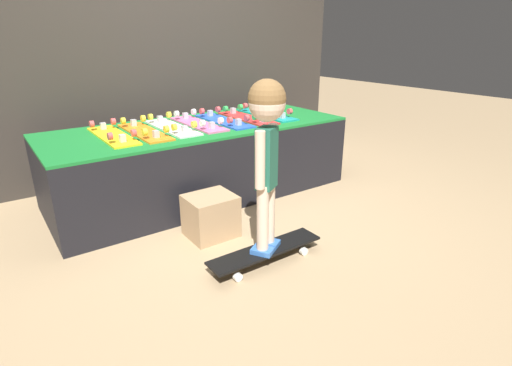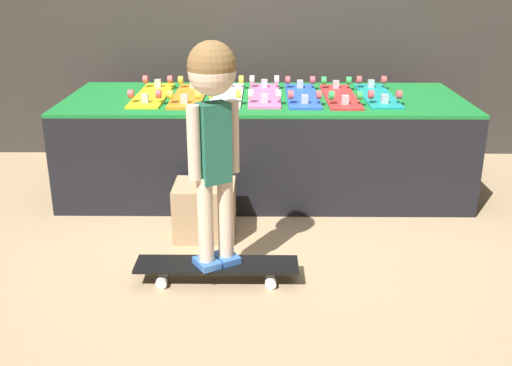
{
  "view_description": "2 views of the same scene",
  "coord_description": "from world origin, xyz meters",
  "px_view_note": "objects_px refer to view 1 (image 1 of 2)",
  "views": [
    {
      "loc": [
        -1.52,
        -2.41,
        1.34
      ],
      "look_at": [
        -0.04,
        -0.32,
        0.38
      ],
      "focal_mm": 28.0,
      "sensor_mm": 36.0,
      "label": 1
    },
    {
      "loc": [
        -0.02,
        -3.18,
        1.41
      ],
      "look_at": [
        -0.04,
        -0.29,
        0.35
      ],
      "focal_mm": 42.0,
      "sensor_mm": 36.0,
      "label": 2
    }
  ],
  "objects_px": {
    "skateboard_yellow_on_rack": "(113,135)",
    "child": "(267,135)",
    "skateboard_pink_on_rack": "(198,123)",
    "skateboard_white_on_rack": "(172,126)",
    "skateboard_on_floor": "(266,251)",
    "skateboard_teal_on_rack": "(266,114)",
    "skateboard_orange_on_rack": "(144,131)",
    "skateboard_blue_on_rack": "(224,120)",
    "storage_box": "(211,216)",
    "skateboard_red_on_rack": "(247,117)"
  },
  "relations": [
    {
      "from": "skateboard_red_on_rack",
      "to": "skateboard_on_floor",
      "type": "height_order",
      "value": "skateboard_red_on_rack"
    },
    {
      "from": "skateboard_pink_on_rack",
      "to": "skateboard_teal_on_rack",
      "type": "bearing_deg",
      "value": -0.62
    },
    {
      "from": "skateboard_yellow_on_rack",
      "to": "child",
      "type": "xyz_separation_m",
      "value": [
        0.49,
        -1.26,
        0.18
      ]
    },
    {
      "from": "skateboard_orange_on_rack",
      "to": "skateboard_on_floor",
      "type": "distance_m",
      "value": 1.38
    },
    {
      "from": "skateboard_orange_on_rack",
      "to": "skateboard_white_on_rack",
      "type": "height_order",
      "value": "same"
    },
    {
      "from": "skateboard_yellow_on_rack",
      "to": "child",
      "type": "distance_m",
      "value": 1.36
    },
    {
      "from": "skateboard_yellow_on_rack",
      "to": "storage_box",
      "type": "distance_m",
      "value": 0.97
    },
    {
      "from": "skateboard_white_on_rack",
      "to": "skateboard_teal_on_rack",
      "type": "height_order",
      "value": "same"
    },
    {
      "from": "skateboard_blue_on_rack",
      "to": "skateboard_on_floor",
      "type": "xyz_separation_m",
      "value": [
        -0.46,
        -1.24,
        -0.56
      ]
    },
    {
      "from": "skateboard_white_on_rack",
      "to": "storage_box",
      "type": "bearing_deg",
      "value": -96.51
    },
    {
      "from": "skateboard_orange_on_rack",
      "to": "child",
      "type": "bearing_deg",
      "value": -78.56
    },
    {
      "from": "skateboard_teal_on_rack",
      "to": "child",
      "type": "bearing_deg",
      "value": -126.76
    },
    {
      "from": "skateboard_yellow_on_rack",
      "to": "child",
      "type": "relative_size",
      "value": 0.7
    },
    {
      "from": "skateboard_orange_on_rack",
      "to": "skateboard_on_floor",
      "type": "height_order",
      "value": "skateboard_orange_on_rack"
    },
    {
      "from": "skateboard_blue_on_rack",
      "to": "skateboard_white_on_rack",
      "type": "bearing_deg",
      "value": 177.5
    },
    {
      "from": "skateboard_orange_on_rack",
      "to": "skateboard_blue_on_rack",
      "type": "height_order",
      "value": "same"
    },
    {
      "from": "skateboard_pink_on_rack",
      "to": "storage_box",
      "type": "relative_size",
      "value": 2.21
    },
    {
      "from": "skateboard_yellow_on_rack",
      "to": "skateboard_on_floor",
      "type": "distance_m",
      "value": 1.46
    },
    {
      "from": "skateboard_red_on_rack",
      "to": "skateboard_orange_on_rack",
      "type": "bearing_deg",
      "value": 179.22
    },
    {
      "from": "skateboard_yellow_on_rack",
      "to": "skateboard_pink_on_rack",
      "type": "xyz_separation_m",
      "value": [
        0.71,
        0.01,
        0.0
      ]
    },
    {
      "from": "skateboard_white_on_rack",
      "to": "skateboard_on_floor",
      "type": "bearing_deg",
      "value": -89.4
    },
    {
      "from": "skateboard_teal_on_rack",
      "to": "skateboard_orange_on_rack",
      "type": "bearing_deg",
      "value": -179.26
    },
    {
      "from": "skateboard_white_on_rack",
      "to": "skateboard_blue_on_rack",
      "type": "xyz_separation_m",
      "value": [
        0.48,
        -0.02,
        0.0
      ]
    },
    {
      "from": "storage_box",
      "to": "child",
      "type": "bearing_deg",
      "value": -78.88
    },
    {
      "from": "skateboard_yellow_on_rack",
      "to": "skateboard_orange_on_rack",
      "type": "distance_m",
      "value": 0.24
    },
    {
      "from": "skateboard_blue_on_rack",
      "to": "storage_box",
      "type": "distance_m",
      "value": 1.04
    },
    {
      "from": "skateboard_yellow_on_rack",
      "to": "skateboard_teal_on_rack",
      "type": "bearing_deg",
      "value": -0.07
    },
    {
      "from": "skateboard_white_on_rack",
      "to": "skateboard_blue_on_rack",
      "type": "height_order",
      "value": "same"
    },
    {
      "from": "skateboard_yellow_on_rack",
      "to": "skateboard_blue_on_rack",
      "type": "distance_m",
      "value": 0.95
    },
    {
      "from": "skateboard_white_on_rack",
      "to": "skateboard_pink_on_rack",
      "type": "relative_size",
      "value": 1.0
    },
    {
      "from": "skateboard_white_on_rack",
      "to": "skateboard_on_floor",
      "type": "distance_m",
      "value": 1.38
    },
    {
      "from": "skateboard_white_on_rack",
      "to": "skateboard_teal_on_rack",
      "type": "bearing_deg",
      "value": -0.42
    },
    {
      "from": "skateboard_blue_on_rack",
      "to": "child",
      "type": "bearing_deg",
      "value": -110.42
    },
    {
      "from": "skateboard_orange_on_rack",
      "to": "skateboard_teal_on_rack",
      "type": "height_order",
      "value": "same"
    },
    {
      "from": "skateboard_orange_on_rack",
      "to": "skateboard_pink_on_rack",
      "type": "distance_m",
      "value": 0.48
    },
    {
      "from": "skateboard_white_on_rack",
      "to": "skateboard_teal_on_rack",
      "type": "relative_size",
      "value": 1.0
    },
    {
      "from": "skateboard_pink_on_rack",
      "to": "storage_box",
      "type": "distance_m",
      "value": 0.95
    },
    {
      "from": "skateboard_blue_on_rack",
      "to": "child",
      "type": "height_order",
      "value": "child"
    },
    {
      "from": "skateboard_pink_on_rack",
      "to": "skateboard_blue_on_rack",
      "type": "xyz_separation_m",
      "value": [
        0.24,
        -0.02,
        0.0
      ]
    },
    {
      "from": "skateboard_red_on_rack",
      "to": "skateboard_teal_on_rack",
      "type": "distance_m",
      "value": 0.24
    },
    {
      "from": "skateboard_orange_on_rack",
      "to": "skateboard_teal_on_rack",
      "type": "distance_m",
      "value": 1.19
    },
    {
      "from": "skateboard_pink_on_rack",
      "to": "skateboard_red_on_rack",
      "type": "height_order",
      "value": "same"
    },
    {
      "from": "skateboard_white_on_rack",
      "to": "skateboard_teal_on_rack",
      "type": "xyz_separation_m",
      "value": [
        0.95,
        -0.01,
        0.0
      ]
    },
    {
      "from": "skateboard_on_floor",
      "to": "storage_box",
      "type": "height_order",
      "value": "storage_box"
    },
    {
      "from": "child",
      "to": "skateboard_blue_on_rack",
      "type": "bearing_deg",
      "value": 38.09
    },
    {
      "from": "skateboard_yellow_on_rack",
      "to": "skateboard_orange_on_rack",
      "type": "xyz_separation_m",
      "value": [
        0.24,
        -0.02,
        0.0
      ]
    },
    {
      "from": "skateboard_orange_on_rack",
      "to": "child",
      "type": "height_order",
      "value": "child"
    },
    {
      "from": "skateboard_white_on_rack",
      "to": "skateboard_blue_on_rack",
      "type": "relative_size",
      "value": 1.0
    },
    {
      "from": "skateboard_teal_on_rack",
      "to": "skateboard_on_floor",
      "type": "relative_size",
      "value": 0.94
    },
    {
      "from": "skateboard_yellow_on_rack",
      "to": "skateboard_red_on_rack",
      "type": "xyz_separation_m",
      "value": [
        1.19,
        -0.03,
        0.0
      ]
    }
  ]
}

